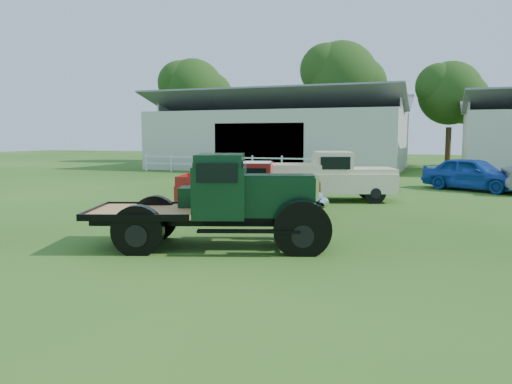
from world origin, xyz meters
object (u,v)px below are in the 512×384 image
at_px(white_pickup, 330,177).
at_px(misc_car_blue, 473,174).
at_px(vintage_flatbed, 216,201).
at_px(red_pickup, 249,188).

distance_m(white_pickup, misc_car_blue, 7.80).
bearing_deg(vintage_flatbed, red_pickup, 82.92).
distance_m(vintage_flatbed, white_pickup, 8.71).
bearing_deg(red_pickup, white_pickup, 52.60).
relative_size(vintage_flatbed, white_pickup, 1.04).
distance_m(vintage_flatbed, misc_car_blue, 15.60).
xyz_separation_m(vintage_flatbed, red_pickup, (-0.98, 4.53, -0.19)).
height_order(red_pickup, white_pickup, white_pickup).
bearing_deg(white_pickup, vintage_flatbed, -113.34).
distance_m(red_pickup, white_pickup, 4.47).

